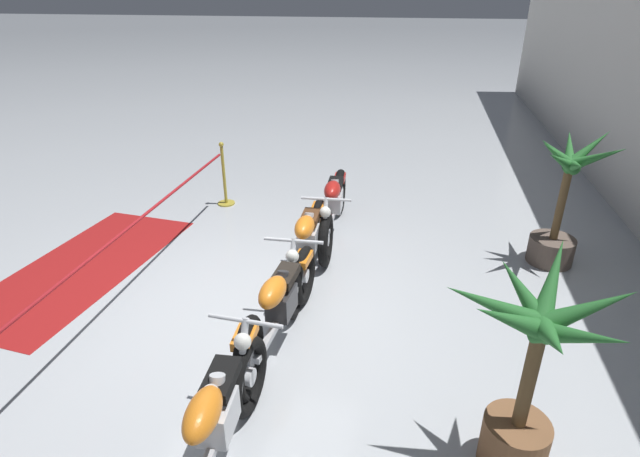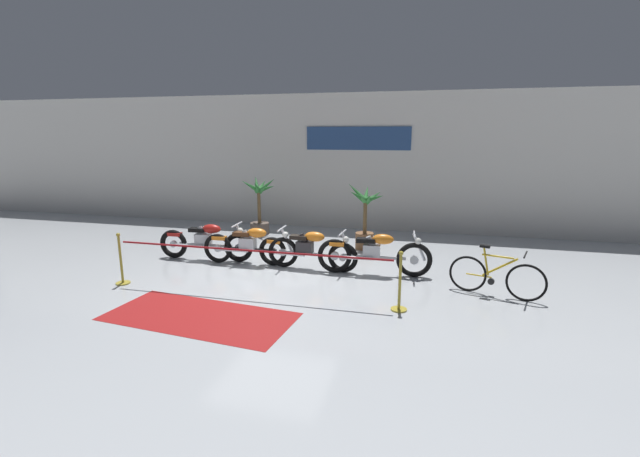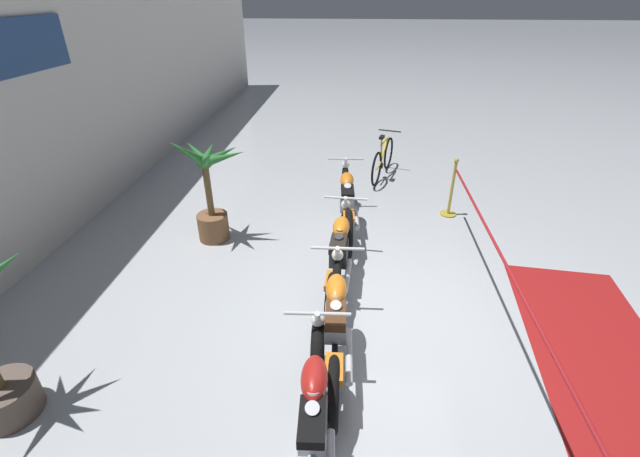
{
  "view_description": "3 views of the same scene",
  "coord_description": "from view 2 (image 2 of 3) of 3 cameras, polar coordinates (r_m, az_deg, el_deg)",
  "views": [
    {
      "loc": [
        4.44,
        1.75,
        3.24
      ],
      "look_at": [
        -1.29,
        0.63,
        0.41
      ],
      "focal_mm": 28.0,
      "sensor_mm": 36.0,
      "label": 1
    },
    {
      "loc": [
        3.11,
        -8.25,
        2.96
      ],
      "look_at": [
        0.72,
        1.35,
        0.78
      ],
      "focal_mm": 24.0,
      "sensor_mm": 36.0,
      "label": 2
    },
    {
      "loc": [
        -4.16,
        0.46,
        3.51
      ],
      "look_at": [
        1.29,
        0.92,
        0.43
      ],
      "focal_mm": 24.0,
      "sensor_mm": 36.0,
      "label": 3
    }
  ],
  "objects": [
    {
      "name": "ground_plane",
      "position": [
        9.3,
        -6.35,
        -6.18
      ],
      "size": [
        120.0,
        120.0,
        0.0
      ],
      "primitive_type": "plane",
      "color": "#B2B7BC"
    },
    {
      "name": "back_wall",
      "position": [
        13.76,
        0.93,
        8.87
      ],
      "size": [
        28.0,
        0.29,
        4.2
      ],
      "color": "silver",
      "rests_on": "ground"
    },
    {
      "name": "motorcycle_red_0",
      "position": [
        10.58,
        -15.01,
        -1.68
      ],
      "size": [
        2.38,
        0.62,
        0.93
      ],
      "color": "black",
      "rests_on": "ground"
    },
    {
      "name": "motorcycle_orange_1",
      "position": [
        9.96,
        -9.29,
        -2.22
      ],
      "size": [
        2.29,
        0.62,
        0.93
      ],
      "color": "black",
      "rests_on": "ground"
    },
    {
      "name": "motorcycle_orange_2",
      "position": [
        9.54,
        -1.71,
        -2.79
      ],
      "size": [
        2.34,
        0.62,
        0.91
      ],
      "color": "black",
      "rests_on": "ground"
    },
    {
      "name": "motorcycle_orange_3",
      "position": [
        9.2,
        7.26,
        -3.29
      ],
      "size": [
        2.45,
        0.62,
        0.95
      ],
      "color": "black",
      "rests_on": "ground"
    },
    {
      "name": "bicycle",
      "position": [
        8.62,
        22.39,
        -5.96
      ],
      "size": [
        1.66,
        0.63,
        0.95
      ],
      "color": "black",
      "rests_on": "ground"
    },
    {
      "name": "potted_palm_left_of_row",
      "position": [
        12.99,
        -8.06,
        2.92
      ],
      "size": [
        1.17,
        1.03,
        1.78
      ],
      "color": "brown",
      "rests_on": "ground"
    },
    {
      "name": "potted_palm_right_of_row",
      "position": [
        11.2,
        6.02,
        1.42
      ],
      "size": [
        1.03,
        1.18,
        1.76
      ],
      "color": "brown",
      "rests_on": "ground"
    },
    {
      "name": "stanchion_far_left",
      "position": [
        8.51,
        -16.6,
        -3.73
      ],
      "size": [
        5.55,
        0.28,
        1.05
      ],
      "color": "gold",
      "rests_on": "ground"
    },
    {
      "name": "stanchion_mid_left",
      "position": [
        7.49,
        10.56,
        -8.11
      ],
      "size": [
        0.28,
        0.28,
        1.05
      ],
      "color": "gold",
      "rests_on": "ground"
    },
    {
      "name": "floor_banner",
      "position": [
        7.51,
        -15.78,
        -11.21
      ],
      "size": [
        3.28,
        1.72,
        0.01
      ],
      "primitive_type": "cube",
      "rotation": [
        0.0,
        0.0,
        -0.1
      ],
      "color": "maroon",
      "rests_on": "ground"
    }
  ]
}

